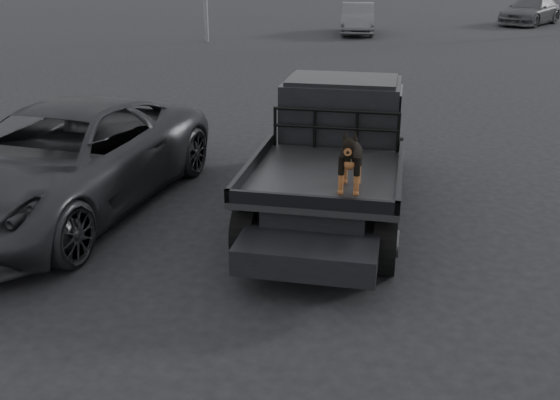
% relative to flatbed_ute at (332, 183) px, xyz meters
% --- Properties ---
extents(ground, '(120.00, 120.00, 0.00)m').
position_rel_flatbed_ute_xyz_m(ground, '(0.33, -2.24, -0.46)').
color(ground, black).
rests_on(ground, ground).
extents(flatbed_ute, '(2.00, 5.40, 0.92)m').
position_rel_flatbed_ute_xyz_m(flatbed_ute, '(0.00, 0.00, 0.00)').
color(flatbed_ute, black).
rests_on(flatbed_ute, ground).
extents(ute_cab, '(1.72, 1.30, 0.88)m').
position_rel_flatbed_ute_xyz_m(ute_cab, '(-0.00, 0.95, 0.90)').
color(ute_cab, black).
rests_on(ute_cab, flatbed_ute).
extents(headache_rack, '(1.80, 0.08, 0.55)m').
position_rel_flatbed_ute_xyz_m(headache_rack, '(-0.00, 0.20, 0.74)').
color(headache_rack, black).
rests_on(headache_rack, flatbed_ute).
extents(dog, '(0.32, 0.60, 0.74)m').
position_rel_flatbed_ute_xyz_m(dog, '(0.36, -1.41, 0.83)').
color(dog, black).
rests_on(dog, flatbed_ute).
extents(parked_suv, '(3.01, 5.67, 1.52)m').
position_rel_flatbed_ute_xyz_m(parked_suv, '(-3.83, -0.64, 0.30)').
color(parked_suv, '#29292D').
rests_on(parked_suv, ground).
extents(distant_car_a, '(1.84, 4.38, 1.41)m').
position_rel_flatbed_ute_xyz_m(distant_car_a, '(-1.53, 22.36, 0.24)').
color(distant_car_a, '#535257').
rests_on(distant_car_a, ground).
extents(distant_car_b, '(4.13, 5.22, 1.41)m').
position_rel_flatbed_ute_xyz_m(distant_car_b, '(7.24, 28.44, 0.25)').
color(distant_car_b, '#49494D').
rests_on(distant_car_b, ground).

